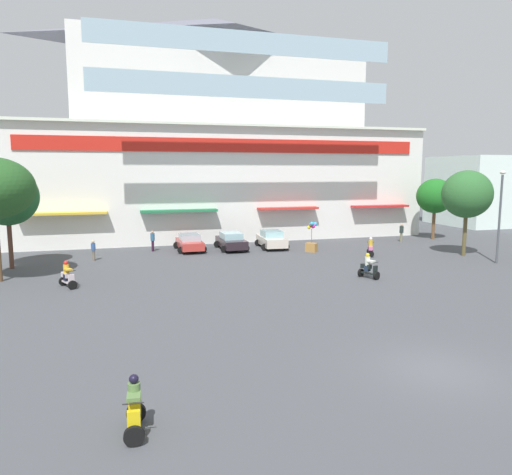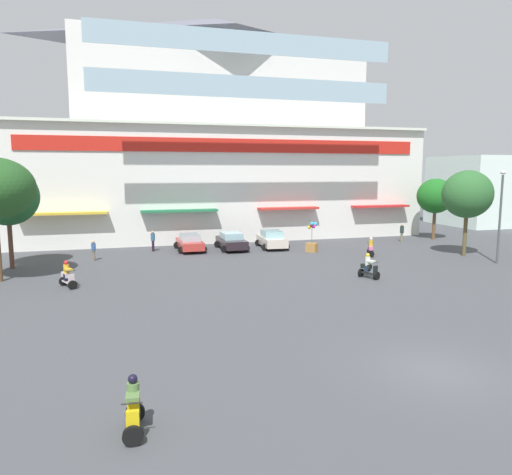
{
  "view_description": "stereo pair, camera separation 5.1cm",
  "coord_description": "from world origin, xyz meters",
  "px_view_note": "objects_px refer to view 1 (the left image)",
  "views": [
    {
      "loc": [
        -10.18,
        -13.13,
        6.72
      ],
      "look_at": [
        -2.38,
        14.07,
        2.75
      ],
      "focal_mm": 33.59,
      "sensor_mm": 36.0,
      "label": 1
    },
    {
      "loc": [
        -10.13,
        -13.14,
        6.72
      ],
      "look_at": [
        -2.38,
        14.07,
        2.75
      ],
      "focal_mm": 33.59,
      "sensor_mm": 36.0,
      "label": 2
    }
  ],
  "objects_px": {
    "plaza_tree_0": "(7,197)",
    "parked_car_1": "(231,241)",
    "parked_car_2": "(272,239)",
    "scooter_rider_5": "(370,248)",
    "pedestrian_1": "(93,249)",
    "scooter_rider_2": "(369,268)",
    "plaza_tree_1": "(435,196)",
    "scooter_rider_1": "(135,409)",
    "parked_car_0": "(190,242)",
    "balloon_vendor_cart": "(312,239)",
    "scooter_rider_3": "(67,277)",
    "pedestrian_0": "(401,232)",
    "pedestrian_2": "(153,239)",
    "plaza_tree_3": "(467,194)",
    "streetlamp_near": "(500,210)"
  },
  "relations": [
    {
      "from": "parked_car_0",
      "to": "pedestrian_0",
      "type": "relative_size",
      "value": 2.51
    },
    {
      "from": "parked_car_1",
      "to": "balloon_vendor_cart",
      "type": "bearing_deg",
      "value": -25.53
    },
    {
      "from": "plaza_tree_1",
      "to": "pedestrian_2",
      "type": "height_order",
      "value": "plaza_tree_1"
    },
    {
      "from": "scooter_rider_5",
      "to": "pedestrian_1",
      "type": "height_order",
      "value": "pedestrian_1"
    },
    {
      "from": "parked_car_2",
      "to": "scooter_rider_1",
      "type": "height_order",
      "value": "scooter_rider_1"
    },
    {
      "from": "parked_car_0",
      "to": "balloon_vendor_cart",
      "type": "height_order",
      "value": "balloon_vendor_cart"
    },
    {
      "from": "scooter_rider_2",
      "to": "plaza_tree_0",
      "type": "bearing_deg",
      "value": 156.72
    },
    {
      "from": "pedestrian_2",
      "to": "balloon_vendor_cart",
      "type": "xyz_separation_m",
      "value": [
        12.69,
        -3.93,
        0.09
      ]
    },
    {
      "from": "scooter_rider_2",
      "to": "scooter_rider_5",
      "type": "relative_size",
      "value": 1.04
    },
    {
      "from": "streetlamp_near",
      "to": "balloon_vendor_cart",
      "type": "distance_m",
      "value": 14.15
    },
    {
      "from": "scooter_rider_2",
      "to": "scooter_rider_3",
      "type": "distance_m",
      "value": 18.14
    },
    {
      "from": "plaza_tree_3",
      "to": "balloon_vendor_cart",
      "type": "distance_m",
      "value": 12.59
    },
    {
      "from": "scooter_rider_2",
      "to": "pedestrian_2",
      "type": "height_order",
      "value": "pedestrian_2"
    },
    {
      "from": "scooter_rider_2",
      "to": "scooter_rider_5",
      "type": "bearing_deg",
      "value": 59.86
    },
    {
      "from": "plaza_tree_3",
      "to": "pedestrian_0",
      "type": "xyz_separation_m",
      "value": [
        -0.58,
        7.89,
        -3.87
      ]
    },
    {
      "from": "scooter_rider_3",
      "to": "balloon_vendor_cart",
      "type": "height_order",
      "value": "balloon_vendor_cart"
    },
    {
      "from": "parked_car_1",
      "to": "parked_car_2",
      "type": "height_order",
      "value": "parked_car_2"
    },
    {
      "from": "parked_car_2",
      "to": "scooter_rider_5",
      "type": "bearing_deg",
      "value": -42.77
    },
    {
      "from": "pedestrian_0",
      "to": "streetlamp_near",
      "type": "bearing_deg",
      "value": -86.01
    },
    {
      "from": "plaza_tree_3",
      "to": "pedestrian_2",
      "type": "height_order",
      "value": "plaza_tree_3"
    },
    {
      "from": "scooter_rider_1",
      "to": "streetlamp_near",
      "type": "bearing_deg",
      "value": 31.79
    },
    {
      "from": "parked_car_1",
      "to": "scooter_rider_3",
      "type": "height_order",
      "value": "scooter_rider_3"
    },
    {
      "from": "parked_car_2",
      "to": "balloon_vendor_cart",
      "type": "relative_size",
      "value": 1.7
    },
    {
      "from": "scooter_rider_1",
      "to": "pedestrian_2",
      "type": "relative_size",
      "value": 0.89
    },
    {
      "from": "parked_car_0",
      "to": "pedestrian_2",
      "type": "height_order",
      "value": "pedestrian_2"
    },
    {
      "from": "parked_car_2",
      "to": "balloon_vendor_cart",
      "type": "xyz_separation_m",
      "value": [
        2.6,
        -2.79,
        0.31
      ]
    },
    {
      "from": "parked_car_1",
      "to": "parked_car_2",
      "type": "distance_m",
      "value": 3.58
    },
    {
      "from": "pedestrian_2",
      "to": "plaza_tree_0",
      "type": "bearing_deg",
      "value": -155.52
    },
    {
      "from": "plaza_tree_0",
      "to": "parked_car_0",
      "type": "bearing_deg",
      "value": 16.95
    },
    {
      "from": "plaza_tree_3",
      "to": "balloon_vendor_cart",
      "type": "relative_size",
      "value": 2.64
    },
    {
      "from": "parked_car_2",
      "to": "pedestrian_1",
      "type": "distance_m",
      "value": 14.78
    },
    {
      "from": "scooter_rider_2",
      "to": "scooter_rider_3",
      "type": "height_order",
      "value": "scooter_rider_2"
    },
    {
      "from": "plaza_tree_1",
      "to": "scooter_rider_1",
      "type": "height_order",
      "value": "plaza_tree_1"
    },
    {
      "from": "plaza_tree_0",
      "to": "parked_car_1",
      "type": "bearing_deg",
      "value": 12.11
    },
    {
      "from": "parked_car_1",
      "to": "pedestrian_0",
      "type": "xyz_separation_m",
      "value": [
        16.5,
        -0.11,
        0.25
      ]
    },
    {
      "from": "pedestrian_0",
      "to": "scooter_rider_3",
      "type": "bearing_deg",
      "value": -160.16
    },
    {
      "from": "parked_car_0",
      "to": "plaza_tree_3",
      "type": "bearing_deg",
      "value": -22.23
    },
    {
      "from": "scooter_rider_2",
      "to": "pedestrian_0",
      "type": "xyz_separation_m",
      "value": [
        10.68,
        12.96,
        0.34
      ]
    },
    {
      "from": "streetlamp_near",
      "to": "balloon_vendor_cart",
      "type": "relative_size",
      "value": 2.64
    },
    {
      "from": "plaza_tree_1",
      "to": "scooter_rider_3",
      "type": "relative_size",
      "value": 3.78
    },
    {
      "from": "scooter_rider_3",
      "to": "pedestrian_0",
      "type": "xyz_separation_m",
      "value": [
        28.62,
        10.33,
        0.35
      ]
    },
    {
      "from": "scooter_rider_5",
      "to": "plaza_tree_1",
      "type": "bearing_deg",
      "value": 32.01
    },
    {
      "from": "pedestrian_1",
      "to": "balloon_vendor_cart",
      "type": "distance_m",
      "value": 17.28
    },
    {
      "from": "plaza_tree_0",
      "to": "scooter_rider_3",
      "type": "distance_m",
      "value": 9.2
    },
    {
      "from": "plaza_tree_0",
      "to": "streetlamp_near",
      "type": "xyz_separation_m",
      "value": [
        33.67,
        -7.74,
        -1.02
      ]
    },
    {
      "from": "pedestrian_0",
      "to": "pedestrian_2",
      "type": "bearing_deg",
      "value": 177.27
    },
    {
      "from": "pedestrian_2",
      "to": "pedestrian_1",
      "type": "bearing_deg",
      "value": -146.33
    },
    {
      "from": "plaza_tree_0",
      "to": "scooter_rider_2",
      "type": "height_order",
      "value": "plaza_tree_0"
    },
    {
      "from": "parked_car_0",
      "to": "scooter_rider_1",
      "type": "xyz_separation_m",
      "value": [
        -5.41,
        -27.9,
        -0.07
      ]
    },
    {
      "from": "plaza_tree_0",
      "to": "parked_car_2",
      "type": "xyz_separation_m",
      "value": [
        19.97,
        3.35,
        -4.17
      ]
    }
  ]
}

